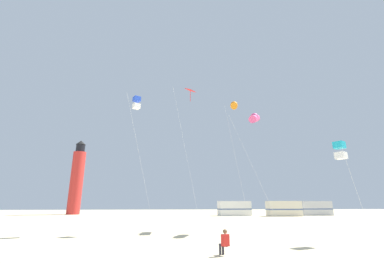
# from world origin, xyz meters

# --- Properties ---
(kite_flyer_standing) EXTENTS (0.46, 0.56, 1.16)m
(kite_flyer_standing) POSITION_xyz_m (1.21, 5.37, 0.61)
(kite_flyer_standing) COLOR red
(kite_flyer_standing) RESTS_ON ground
(kite_tube_rainbow) EXTENTS (3.61, 3.93, 10.82)m
(kite_tube_rainbow) POSITION_xyz_m (6.69, 15.01, 10.11)
(kite_tube_rainbow) COLOR silver
(kite_tube_rainbow) RESTS_ON ground
(kite_box_cyan) EXTENTS (1.41, 1.30, 6.27)m
(kite_box_cyan) POSITION_xyz_m (9.77, 8.11, 5.69)
(kite_box_cyan) COLOR silver
(kite_box_cyan) RESTS_ON ground
(kite_box_blue) EXTENTS (2.72, 2.54, 11.99)m
(kite_box_blue) POSITION_xyz_m (-4.43, 15.53, 11.39)
(kite_box_blue) COLOR silver
(kite_box_blue) RESTS_ON ground
(kite_tube_orange) EXTENTS (1.94, 2.59, 13.01)m
(kite_tube_orange) POSITION_xyz_m (5.50, 17.57, 12.30)
(kite_tube_orange) COLOR silver
(kite_tube_orange) RESTS_ON ground
(kite_diamond_scarlet) EXTENTS (2.56, 2.39, 13.33)m
(kite_diamond_scarlet) POSITION_xyz_m (0.62, 15.84, 12.44)
(kite_diamond_scarlet) COLOR silver
(kite_diamond_scarlet) RESTS_ON ground
(lighthouse_distant) EXTENTS (2.80, 2.80, 16.80)m
(lighthouse_distant) POSITION_xyz_m (-21.49, 54.84, 7.84)
(lighthouse_distant) COLOR red
(lighthouse_distant) RESTS_ON ground
(rv_van_white) EXTENTS (6.60, 2.83, 2.80)m
(rv_van_white) POSITION_xyz_m (12.49, 45.06, 1.39)
(rv_van_white) COLOR white
(rv_van_white) RESTS_ON ground
(rv_van_cream) EXTENTS (6.46, 2.39, 2.80)m
(rv_van_cream) POSITION_xyz_m (21.41, 42.04, 1.39)
(rv_van_cream) COLOR beige
(rv_van_cream) RESTS_ON ground
(rv_van_silver) EXTENTS (6.53, 2.61, 2.80)m
(rv_van_silver) POSITION_xyz_m (29.28, 44.55, 1.39)
(rv_van_silver) COLOR #B7BABF
(rv_van_silver) RESTS_ON ground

